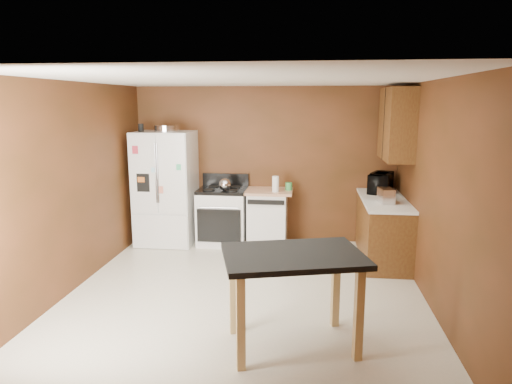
% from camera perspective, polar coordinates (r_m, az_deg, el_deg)
% --- Properties ---
extents(floor, '(4.50, 4.50, 0.00)m').
position_cam_1_polar(floor, '(5.60, -1.32, -12.56)').
color(floor, beige).
rests_on(floor, ground).
extents(ceiling, '(4.50, 4.50, 0.00)m').
position_cam_1_polar(ceiling, '(5.13, -1.44, 13.92)').
color(ceiling, white).
rests_on(ceiling, ground).
extents(wall_back, '(4.20, 0.00, 4.20)m').
position_cam_1_polar(wall_back, '(7.43, 1.10, 3.44)').
color(wall_back, '#5E2E18').
rests_on(wall_back, ground).
extents(wall_front, '(4.20, 0.00, 4.20)m').
position_cam_1_polar(wall_front, '(3.08, -7.39, -8.01)').
color(wall_front, '#5E2E18').
rests_on(wall_front, ground).
extents(wall_left, '(0.00, 4.50, 4.50)m').
position_cam_1_polar(wall_left, '(5.89, -22.03, 0.55)').
color(wall_left, '#5E2E18').
rests_on(wall_left, ground).
extents(wall_right, '(0.00, 4.50, 4.50)m').
position_cam_1_polar(wall_right, '(5.35, 21.50, -0.44)').
color(wall_right, '#5E2E18').
rests_on(wall_right, ground).
extents(roasting_pan, '(0.39, 0.39, 0.10)m').
position_cam_1_polar(roasting_pan, '(7.28, -11.11, 7.81)').
color(roasting_pan, silver).
rests_on(roasting_pan, refrigerator).
extents(pen_cup, '(0.08, 0.08, 0.13)m').
position_cam_1_polar(pen_cup, '(7.29, -14.19, 7.79)').
color(pen_cup, black).
rests_on(pen_cup, refrigerator).
extents(kettle, '(0.19, 0.19, 0.19)m').
position_cam_1_polar(kettle, '(7.08, -3.91, 0.94)').
color(kettle, silver).
rests_on(kettle, gas_range).
extents(paper_towel, '(0.11, 0.11, 0.24)m').
position_cam_1_polar(paper_towel, '(7.02, 2.46, 1.00)').
color(paper_towel, white).
rests_on(paper_towel, dishwasher).
extents(green_canister, '(0.14, 0.14, 0.12)m').
position_cam_1_polar(green_canister, '(7.18, 4.11, 0.71)').
color(green_canister, green).
rests_on(green_canister, dishwasher).
extents(toaster, '(0.21, 0.30, 0.20)m').
position_cam_1_polar(toaster, '(6.45, 15.94, -0.44)').
color(toaster, silver).
rests_on(toaster, right_cabinets).
extents(microwave, '(0.51, 0.59, 0.28)m').
position_cam_1_polar(microwave, '(7.14, 15.30, 1.00)').
color(microwave, black).
rests_on(microwave, right_cabinets).
extents(refrigerator, '(0.90, 0.80, 1.80)m').
position_cam_1_polar(refrigerator, '(7.43, -11.21, 0.49)').
color(refrigerator, white).
rests_on(refrigerator, ground).
extents(gas_range, '(0.76, 0.68, 1.10)m').
position_cam_1_polar(gas_range, '(7.35, -4.16, -2.93)').
color(gas_range, white).
rests_on(gas_range, ground).
extents(dishwasher, '(0.78, 0.63, 0.89)m').
position_cam_1_polar(dishwasher, '(7.28, 1.46, -3.13)').
color(dishwasher, white).
rests_on(dishwasher, ground).
extents(right_cabinets, '(0.63, 1.58, 2.45)m').
position_cam_1_polar(right_cabinets, '(6.78, 16.06, -0.70)').
color(right_cabinets, brown).
rests_on(right_cabinets, ground).
extents(island, '(1.43, 1.14, 0.91)m').
position_cam_1_polar(island, '(4.23, 4.67, -9.41)').
color(island, black).
rests_on(island, ground).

